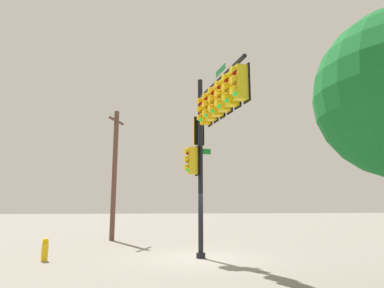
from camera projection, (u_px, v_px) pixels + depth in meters
name	position (u px, v px, depth m)	size (l,w,h in m)	color
ground_plane	(201.00, 258.00, 12.99)	(120.00, 120.00, 0.00)	gray
signal_pole_assembly	(211.00, 121.00, 12.54)	(4.94, 1.67, 7.34)	black
utility_pole	(114.00, 172.00, 19.88)	(1.73, 0.73, 7.72)	brown
fire_hydrant	(45.00, 250.00, 12.41)	(0.33, 0.24, 0.83)	yellow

